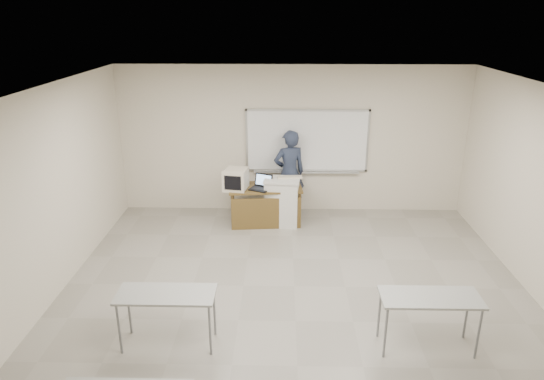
{
  "coord_description": "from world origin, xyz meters",
  "views": [
    {
      "loc": [
        -0.2,
        -5.55,
        3.94
      ],
      "look_at": [
        -0.37,
        2.2,
        1.08
      ],
      "focal_mm": 32.0,
      "sensor_mm": 36.0,
      "label": 1
    }
  ],
  "objects_px": {
    "laptop": "(260,186)",
    "mouse": "(294,189)",
    "presenter": "(289,173)",
    "instructor_desk": "(265,199)",
    "podium": "(282,202)",
    "crt_monitor": "(236,179)",
    "whiteboard": "(307,142)",
    "keyboard": "(290,177)"
  },
  "relations": [
    {
      "from": "instructor_desk",
      "to": "mouse",
      "type": "height_order",
      "value": "mouse"
    },
    {
      "from": "crt_monitor",
      "to": "presenter",
      "type": "bearing_deg",
      "value": 40.16
    },
    {
      "from": "whiteboard",
      "to": "instructor_desk",
      "type": "distance_m",
      "value": 1.47
    },
    {
      "from": "whiteboard",
      "to": "laptop",
      "type": "relative_size",
      "value": 6.79
    },
    {
      "from": "podium",
      "to": "crt_monitor",
      "type": "bearing_deg",
      "value": -172.12
    },
    {
      "from": "instructor_desk",
      "to": "keyboard",
      "type": "relative_size",
      "value": 2.98
    },
    {
      "from": "whiteboard",
      "to": "mouse",
      "type": "bearing_deg",
      "value": -107.56
    },
    {
      "from": "laptop",
      "to": "mouse",
      "type": "distance_m",
      "value": 0.66
    },
    {
      "from": "whiteboard",
      "to": "mouse",
      "type": "distance_m",
      "value": 1.15
    },
    {
      "from": "whiteboard",
      "to": "keyboard",
      "type": "relative_size",
      "value": 5.27
    },
    {
      "from": "whiteboard",
      "to": "crt_monitor",
      "type": "bearing_deg",
      "value": -150.03
    },
    {
      "from": "whiteboard",
      "to": "presenter",
      "type": "bearing_deg",
      "value": -149.5
    },
    {
      "from": "instructor_desk",
      "to": "crt_monitor",
      "type": "xyz_separation_m",
      "value": [
        -0.55,
        -0.01,
        0.4
      ]
    },
    {
      "from": "mouse",
      "to": "keyboard",
      "type": "xyz_separation_m",
      "value": [
        -0.08,
        0.18,
        0.19
      ]
    },
    {
      "from": "keyboard",
      "to": "podium",
      "type": "bearing_deg",
      "value": -156.8
    },
    {
      "from": "keyboard",
      "to": "presenter",
      "type": "relative_size",
      "value": 0.27
    },
    {
      "from": "crt_monitor",
      "to": "laptop",
      "type": "bearing_deg",
      "value": 10.76
    },
    {
      "from": "podium",
      "to": "whiteboard",
      "type": "bearing_deg",
      "value": 63.2
    },
    {
      "from": "mouse",
      "to": "presenter",
      "type": "distance_m",
      "value": 0.67
    },
    {
      "from": "laptop",
      "to": "podium",
      "type": "bearing_deg",
      "value": 27.81
    },
    {
      "from": "crt_monitor",
      "to": "keyboard",
      "type": "xyz_separation_m",
      "value": [
        1.02,
        0.1,
        0.01
      ]
    },
    {
      "from": "mouse",
      "to": "instructor_desk",
      "type": "bearing_deg",
      "value": 168.4
    },
    {
      "from": "whiteboard",
      "to": "instructor_desk",
      "type": "height_order",
      "value": "whiteboard"
    },
    {
      "from": "presenter",
      "to": "podium",
      "type": "bearing_deg",
      "value": 58.62
    },
    {
      "from": "instructor_desk",
      "to": "laptop",
      "type": "distance_m",
      "value": 0.29
    },
    {
      "from": "whiteboard",
      "to": "instructor_desk",
      "type": "relative_size",
      "value": 1.77
    },
    {
      "from": "whiteboard",
      "to": "podium",
      "type": "bearing_deg",
      "value": -123.07
    },
    {
      "from": "instructor_desk",
      "to": "laptop",
      "type": "height_order",
      "value": "laptop"
    },
    {
      "from": "instructor_desk",
      "to": "crt_monitor",
      "type": "distance_m",
      "value": 0.68
    },
    {
      "from": "laptop",
      "to": "presenter",
      "type": "xyz_separation_m",
      "value": [
        0.57,
        0.58,
        0.07
      ]
    },
    {
      "from": "whiteboard",
      "to": "mouse",
      "type": "height_order",
      "value": "whiteboard"
    },
    {
      "from": "laptop",
      "to": "mouse",
      "type": "bearing_deg",
      "value": 18.02
    },
    {
      "from": "crt_monitor",
      "to": "laptop",
      "type": "height_order",
      "value": "crt_monitor"
    },
    {
      "from": "podium",
      "to": "instructor_desk",
      "type": "bearing_deg",
      "value": -171.74
    },
    {
      "from": "laptop",
      "to": "presenter",
      "type": "bearing_deg",
      "value": 70.4
    },
    {
      "from": "mouse",
      "to": "keyboard",
      "type": "bearing_deg",
      "value": 110.28
    },
    {
      "from": "whiteboard",
      "to": "presenter",
      "type": "distance_m",
      "value": 0.72
    },
    {
      "from": "crt_monitor",
      "to": "whiteboard",
      "type": "bearing_deg",
      "value": 40.35
    },
    {
      "from": "keyboard",
      "to": "presenter",
      "type": "xyz_separation_m",
      "value": [
        -0.0,
        0.48,
        -0.07
      ]
    },
    {
      "from": "instructor_desk",
      "to": "podium",
      "type": "relative_size",
      "value": 1.49
    },
    {
      "from": "instructor_desk",
      "to": "laptop",
      "type": "bearing_deg",
      "value": -179.23
    },
    {
      "from": "podium",
      "to": "crt_monitor",
      "type": "distance_m",
      "value": 0.99
    }
  ]
}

